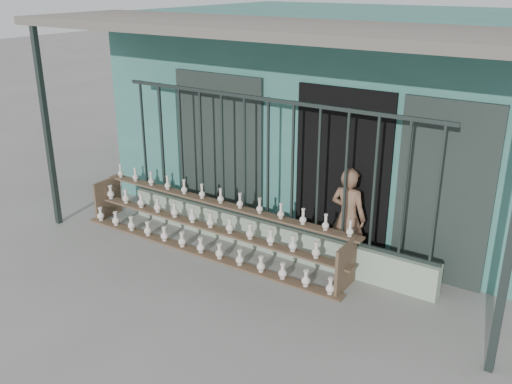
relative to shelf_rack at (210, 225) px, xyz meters
The scene contains 6 objects.
ground 1.20m from the shelf_rack, 50.69° to the right, with size 60.00×60.00×0.00m, color slate.
workshop_building 3.65m from the shelf_rack, 77.71° to the left, with size 7.40×6.60×3.21m.
parapet_wall 0.85m from the shelf_rack, 29.82° to the left, with size 5.00×0.20×0.45m, color #8D9F88.
security_fence 1.29m from the shelf_rack, 29.82° to the left, with size 5.00×0.04×1.80m.
shelf_rack is the anchor object (origin of this frame).
elderly_woman 2.00m from the shelf_rack, 19.83° to the left, with size 0.51×0.34×1.40m, color brown.
Camera 1 is at (4.01, -5.04, 3.76)m, focal length 40.00 mm.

